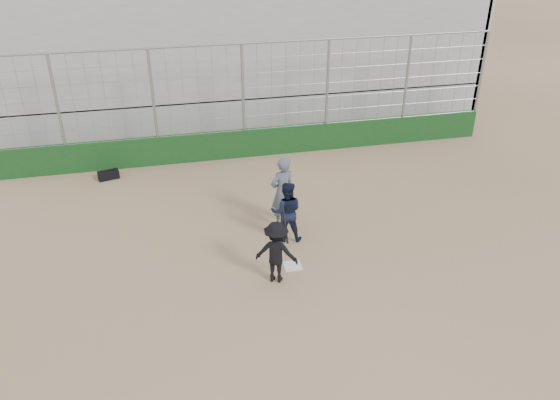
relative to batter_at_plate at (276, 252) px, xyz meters
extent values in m
plane|color=#826346|center=(0.52, 0.45, -0.79)|extent=(90.00, 90.00, 0.00)
cube|color=white|center=(0.52, 0.45, -0.78)|extent=(0.44, 0.44, 0.02)
cube|color=#123815|center=(0.52, 7.45, -0.29)|extent=(18.00, 0.25, 1.00)
cylinder|color=gray|center=(0.52, 7.45, 1.21)|extent=(0.10, 0.10, 4.00)
cylinder|color=gray|center=(9.52, 7.45, 1.21)|extent=(0.10, 0.10, 4.00)
cylinder|color=gray|center=(0.52, 7.45, 3.21)|extent=(18.00, 0.07, 0.07)
cube|color=#969696|center=(0.52, 12.40, 0.01)|extent=(20.00, 6.70, 1.60)
cube|color=#969696|center=(0.52, 12.40, 2.91)|extent=(20.00, 6.70, 4.20)
cube|color=#969696|center=(10.52, 12.40, 2.11)|extent=(0.25, 6.70, 6.10)
imported|color=black|center=(0.00, 0.00, 0.00)|extent=(1.17, 0.96, 1.58)
cylinder|color=black|center=(0.25, 0.15, 0.61)|extent=(0.07, 0.57, 0.71)
imported|color=black|center=(0.65, 1.66, -0.22)|extent=(0.96, 0.81, 1.14)
sphere|color=maroon|center=(0.65, 1.66, 0.24)|extent=(0.28, 0.28, 0.28)
imported|color=#4E5563|center=(0.73, 2.50, 0.13)|extent=(0.87, 0.73, 1.85)
cube|color=black|center=(-4.19, 6.62, -0.65)|extent=(0.71, 0.44, 0.28)
cylinder|color=black|center=(-4.19, 6.62, -0.49)|extent=(0.43, 0.14, 0.04)
camera|label=1|loc=(-2.32, -10.43, 7.19)|focal=35.00mm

